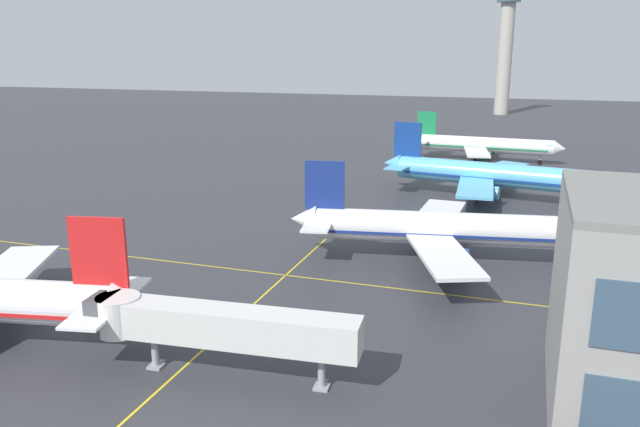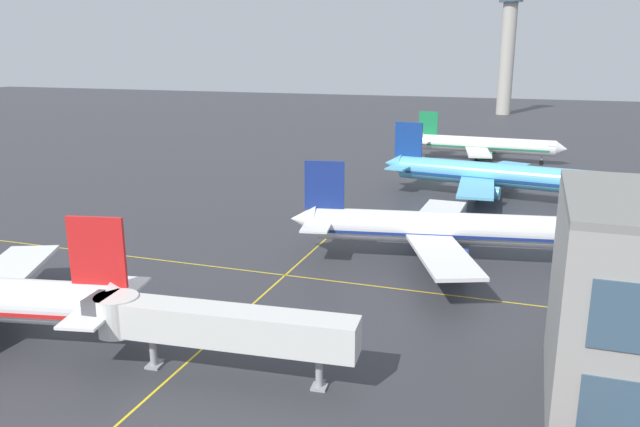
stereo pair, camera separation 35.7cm
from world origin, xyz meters
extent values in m
cone|color=white|center=(-4.95, 13.04, 4.30)|extent=(3.68, 3.99, 3.45)
cube|color=red|center=(-7.39, 12.55, 8.41)|extent=(4.56, 1.25, 5.73)
cube|color=white|center=(-7.49, 15.45, 4.30)|extent=(3.99, 5.48, 0.23)
cube|color=white|center=(-6.34, 9.83, 4.30)|extent=(3.99, 5.48, 0.23)
cube|color=white|center=(-22.11, 17.83, 3.34)|extent=(10.27, 15.12, 0.38)
cylinder|color=white|center=(16.08, 43.88, 3.95)|extent=(30.99, 9.01, 3.66)
cone|color=white|center=(32.49, 46.81, 3.95)|extent=(3.10, 3.97, 3.59)
cone|color=white|center=(-0.61, 40.91, 4.33)|extent=(3.65, 3.96, 3.48)
cube|color=navy|center=(1.86, 41.35, 8.48)|extent=(4.61, 1.15, 5.78)
cube|color=white|center=(1.89, 38.42, 4.33)|extent=(3.91, 5.47, 0.23)
cube|color=white|center=(0.88, 44.11, 4.33)|extent=(3.91, 5.47, 0.23)
cube|color=white|center=(16.57, 35.65, 3.37)|extent=(10.08, 15.27, 0.39)
cube|color=white|center=(13.70, 51.77, 3.37)|extent=(5.48, 14.61, 0.39)
cylinder|color=navy|center=(17.15, 38.98, 2.12)|extent=(3.58, 2.57, 2.02)
cylinder|color=navy|center=(15.39, 48.85, 2.12)|extent=(3.58, 2.57, 2.02)
cube|color=#385166|center=(30.31, 46.42, 4.48)|extent=(2.30, 3.62, 0.67)
cube|color=navy|center=(16.08, 43.88, 3.49)|extent=(28.57, 8.62, 0.35)
cylinder|color=#99999E|center=(28.41, 46.08, 1.59)|extent=(0.27, 0.27, 1.59)
cylinder|color=black|center=(28.41, 46.08, 0.53)|extent=(1.12, 0.61, 1.06)
cylinder|color=#99999E|center=(14.63, 41.08, 1.59)|extent=(0.27, 0.27, 1.59)
cylinder|color=black|center=(14.63, 41.08, 0.53)|extent=(1.12, 0.61, 1.06)
cylinder|color=#99999E|center=(13.75, 46.01, 1.59)|extent=(0.27, 0.27, 1.59)
cylinder|color=black|center=(13.75, 46.01, 0.53)|extent=(1.12, 0.61, 1.06)
cylinder|color=#5BB7E5|center=(19.08, 77.37, 4.09)|extent=(32.12, 8.45, 3.79)
cone|color=#5BB7E5|center=(36.14, 74.82, 4.09)|extent=(3.11, 4.05, 3.71)
cone|color=#5BB7E5|center=(1.72, 79.95, 4.49)|extent=(3.69, 4.03, 3.60)
cube|color=navy|center=(4.28, 79.57, 8.77)|extent=(4.79, 1.06, 5.98)
cube|color=#5BB7E5|center=(3.35, 76.69, 4.49)|extent=(3.92, 5.60, 0.24)
cube|color=#5BB7E5|center=(4.23, 82.60, 4.49)|extent=(3.92, 5.60, 0.24)
cube|color=#5BB7E5|center=(16.84, 69.13, 3.49)|extent=(6.09, 15.25, 0.40)
cube|color=#5BB7E5|center=(19.34, 85.89, 3.49)|extent=(10.09, 15.82, 0.40)
cylinder|color=#5BB7E5|center=(18.51, 72.21, 2.19)|extent=(3.66, 2.57, 2.09)
cylinder|color=#5BB7E5|center=(20.04, 82.46, 2.19)|extent=(3.66, 2.57, 2.09)
cube|color=#385166|center=(33.87, 75.16, 4.64)|extent=(2.29, 3.71, 0.70)
cube|color=navy|center=(19.08, 77.37, 3.61)|extent=(29.60, 8.11, 0.36)
cylinder|color=#99999E|center=(31.90, 75.45, 1.65)|extent=(0.28, 0.28, 1.65)
cylinder|color=black|center=(31.90, 75.45, 0.55)|extent=(1.15, 0.61, 1.10)
cylinder|color=#99999E|center=(16.72, 75.10, 1.65)|extent=(0.28, 0.28, 1.65)
cylinder|color=black|center=(16.72, 75.10, 0.55)|extent=(1.15, 0.61, 1.10)
cylinder|color=#99999E|center=(17.49, 80.22, 1.65)|extent=(0.28, 0.28, 1.65)
cylinder|color=black|center=(17.49, 80.22, 0.55)|extent=(1.15, 0.61, 1.10)
cylinder|color=white|center=(15.13, 113.65, 3.59)|extent=(28.16, 4.81, 3.33)
cone|color=white|center=(30.25, 112.85, 3.59)|extent=(2.45, 3.38, 3.26)
cone|color=white|center=(-0.26, 114.47, 3.94)|extent=(2.97, 3.31, 3.16)
cube|color=#197F47|center=(2.01, 114.35, 7.70)|extent=(4.21, 0.54, 5.25)
cube|color=white|center=(1.44, 111.75, 3.94)|extent=(3.04, 4.70, 0.21)
cube|color=white|center=(1.72, 116.99, 3.94)|extent=(3.04, 4.70, 0.21)
cube|color=white|center=(13.86, 106.27, 3.06)|extent=(6.54, 13.68, 0.35)
cube|color=white|center=(14.65, 121.13, 3.06)|extent=(7.81, 13.87, 0.35)
cylinder|color=#2D9956|center=(15.06, 109.09, 1.93)|extent=(3.07, 1.99, 1.84)
cylinder|color=#2D9956|center=(15.54, 118.19, 1.93)|extent=(3.07, 1.99, 1.84)
cube|color=#385166|center=(28.24, 112.95, 4.07)|extent=(1.74, 3.14, 0.61)
cube|color=#197F47|center=(15.13, 113.65, 3.17)|extent=(25.92, 4.73, 0.32)
cylinder|color=#99999E|center=(26.49, 113.05, 1.44)|extent=(0.25, 0.25, 1.44)
cylinder|color=black|center=(26.49, 113.05, 0.48)|extent=(0.98, 0.44, 0.96)
cylinder|color=#99999E|center=(13.26, 111.47, 1.44)|extent=(0.25, 0.25, 1.44)
cylinder|color=black|center=(13.26, 111.47, 0.48)|extent=(0.98, 0.44, 0.96)
cylinder|color=#99999E|center=(13.50, 116.02, 1.44)|extent=(0.25, 0.25, 1.44)
cylinder|color=black|center=(13.50, 116.02, 0.48)|extent=(0.98, 0.44, 0.96)
cube|color=yellow|center=(0.00, 33.42, 0.00)|extent=(115.65, 0.20, 0.01)
cube|color=yellow|center=(0.00, 15.71, 0.00)|extent=(0.20, 77.93, 0.01)
cube|color=silver|center=(4.52, 11.90, 4.10)|extent=(18.98, 4.29, 2.70)
cylinder|color=silver|center=(-4.86, 11.10, 4.10)|extent=(3.38, 3.38, 2.97)
cube|color=#47474C|center=(-6.15, 10.99, 4.10)|extent=(1.85, 3.10, 2.97)
cylinder|color=#99999E|center=(-2.04, 11.34, 2.05)|extent=(0.56, 0.56, 4.10)
cube|color=#99999E|center=(-2.04, 11.34, 0.10)|extent=(1.19, 1.19, 0.20)
cylinder|color=#99999E|center=(11.08, 12.47, 2.05)|extent=(0.56, 0.56, 4.10)
cube|color=#99999E|center=(11.08, 12.47, 0.10)|extent=(1.19, 1.19, 0.20)
cylinder|color=#ADA89E|center=(13.07, 219.42, 19.96)|extent=(5.20, 5.20, 39.91)
camera|label=1|loc=(23.88, -26.12, 23.85)|focal=35.15mm
camera|label=2|loc=(24.22, -26.00, 23.85)|focal=35.15mm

